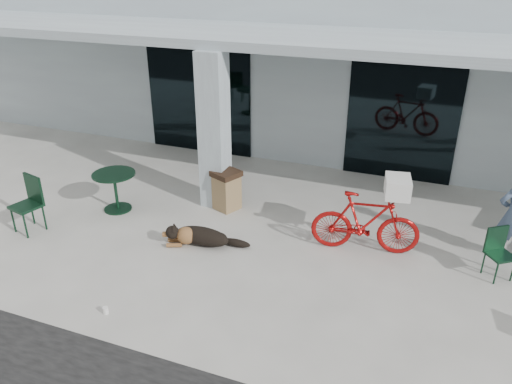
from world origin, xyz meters
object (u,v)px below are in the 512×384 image
at_px(bicycle, 365,222).
at_px(cafe_chair_near, 26,205).
at_px(trash_receptacle, 227,190).
at_px(cafe_chair_far_a, 501,255).
at_px(dog, 202,235).
at_px(cafe_table_near, 116,192).

distance_m(bicycle, cafe_chair_near, 6.13).
bearing_deg(trash_receptacle, cafe_chair_near, -144.84).
bearing_deg(cafe_chair_far_a, trash_receptacle, 137.12).
xyz_separation_m(dog, cafe_chair_far_a, (4.84, 0.80, 0.23)).
relative_size(cafe_table_near, cafe_chair_far_a, 1.02).
relative_size(dog, cafe_chair_near, 1.09).
height_order(cafe_table_near, cafe_chair_near, cafe_chair_near).
bearing_deg(cafe_table_near, trash_receptacle, 22.30).
relative_size(bicycle, cafe_chair_far_a, 2.20).
relative_size(cafe_chair_near, trash_receptacle, 1.29).
xyz_separation_m(cafe_chair_near, trash_receptacle, (3.06, 2.16, -0.12)).
distance_m(bicycle, dog, 2.85).
bearing_deg(bicycle, cafe_table_near, 82.84).
distance_m(bicycle, cafe_chair_far_a, 2.15).
relative_size(cafe_chair_far_a, trash_receptacle, 1.02).
height_order(dog, cafe_chair_far_a, cafe_chair_far_a).
xyz_separation_m(cafe_chair_near, cafe_chair_far_a, (8.08, 1.50, -0.11)).
xyz_separation_m(cafe_table_near, cafe_chair_near, (-1.01, -1.32, 0.13)).
relative_size(cafe_chair_near, cafe_chair_far_a, 1.27).
bearing_deg(dog, bicycle, -4.88).
xyz_separation_m(dog, trash_receptacle, (-0.17, 1.45, 0.22)).
bearing_deg(dog, trash_receptacle, 74.59).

